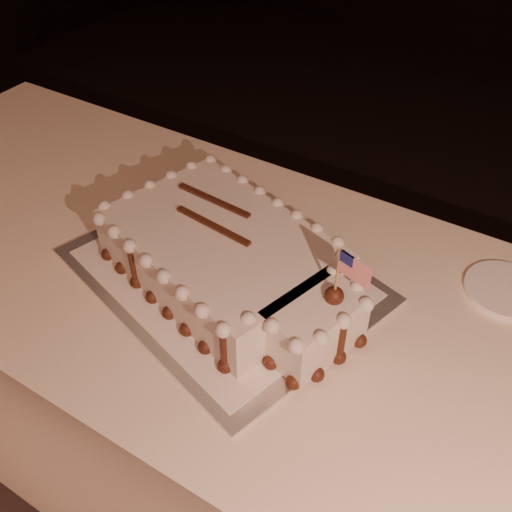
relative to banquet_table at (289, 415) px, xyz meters
The scene contains 5 objects.
banquet_table is the anchor object (origin of this frame).
cake_board 0.41m from the banquet_table, behind, with size 0.58×0.44×0.01m, color beige.
doily 0.42m from the banquet_table, behind, with size 0.52×0.40×0.00m, color white.
sheet_cake 0.46m from the banquet_table, behind, with size 0.58×0.42×0.22m.
side_plate 0.56m from the banquet_table, 36.43° to the left, with size 0.16×0.16×0.01m, color white.
Camera 1 is at (0.33, -0.08, 1.54)m, focal length 40.00 mm.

